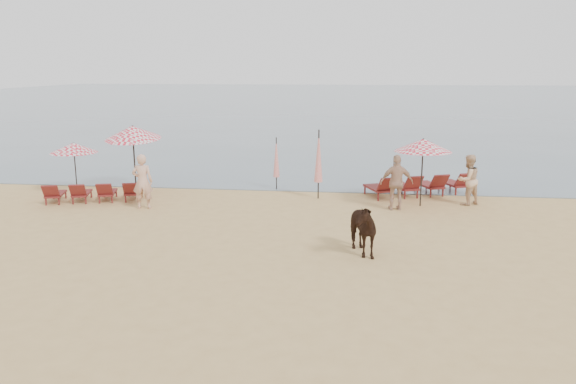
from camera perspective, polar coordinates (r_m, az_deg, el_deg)
name	(u,v)px	position (r m, az deg, el deg)	size (l,w,h in m)	color
ground	(262,285)	(13.10, -2.64, -9.47)	(120.00, 120.00, 0.00)	tan
sea	(343,98)	(92.12, 5.65, 9.46)	(160.00, 140.00, 0.06)	#51606B
lounger_cluster_left	(94,192)	(22.08, -19.13, 0.00)	(3.62, 2.26, 0.53)	maroon
lounger_cluster_right	(419,185)	(22.43, 13.19, 0.72)	(4.29, 3.08, 0.63)	maroon
umbrella_open_left_a	(74,148)	(23.38, -20.94, 4.21)	(1.80, 1.80, 2.05)	black
umbrella_open_left_b	(133,132)	(22.94, -15.50, 5.85)	(2.18, 2.22, 2.78)	black
umbrella_open_right	(423,145)	(20.46, 13.58, 4.64)	(2.01, 2.01, 2.46)	black
umbrella_closed_left	(319,156)	(21.21, 3.13, 3.63)	(0.32, 0.32, 2.64)	black
umbrella_closed_right	(276,158)	(22.82, -1.19, 3.52)	(0.26, 0.26, 2.15)	black
cow	(358,227)	(15.13, 7.15, -3.58)	(0.79, 1.73, 1.46)	black
beachgoer_left	(143,181)	(20.41, -14.56, 1.05)	(0.71, 0.47, 1.95)	tan
beachgoer_right_a	(468,180)	(21.34, 17.83, 1.19)	(0.90, 0.70, 1.84)	#D6AD86
beachgoer_right_b	(397,183)	(19.92, 10.99, 0.94)	(1.14, 0.48, 1.95)	tan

